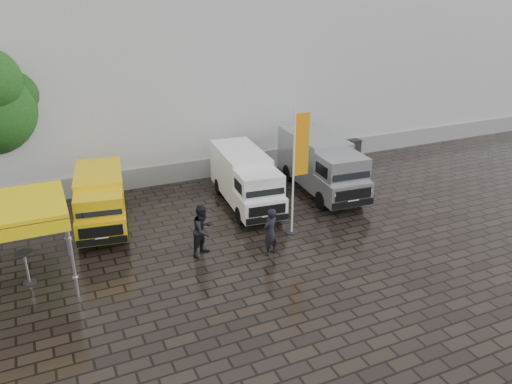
{
  "coord_description": "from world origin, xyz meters",
  "views": [
    {
      "loc": [
        -8.81,
        -15.16,
        9.2
      ],
      "look_at": [
        -1.0,
        2.2,
        1.3
      ],
      "focal_mm": 35.0,
      "sensor_mm": 36.0,
      "label": 1
    }
  ],
  "objects_px": {
    "van_yellow": "(101,202)",
    "person_tent": "(203,230)",
    "van_silver": "(321,166)",
    "cocktail_table": "(27,268)",
    "person_front": "(270,232)",
    "flagpole": "(298,165)",
    "wheelie_bin": "(353,149)",
    "canopy_tent": "(13,210)",
    "van_white": "(246,181)"
  },
  "relations": [
    {
      "from": "van_silver",
      "to": "person_front",
      "type": "bearing_deg",
      "value": -132.73
    },
    {
      "from": "cocktail_table",
      "to": "canopy_tent",
      "type": "bearing_deg",
      "value": -119.27
    },
    {
      "from": "wheelie_bin",
      "to": "person_front",
      "type": "height_order",
      "value": "person_front"
    },
    {
      "from": "person_tent",
      "to": "person_front",
      "type": "bearing_deg",
      "value": -58.84
    },
    {
      "from": "flagpole",
      "to": "wheelie_bin",
      "type": "distance_m",
      "value": 10.3
    },
    {
      "from": "person_tent",
      "to": "canopy_tent",
      "type": "bearing_deg",
      "value": 141.92
    },
    {
      "from": "person_front",
      "to": "canopy_tent",
      "type": "bearing_deg",
      "value": -33.24
    },
    {
      "from": "van_white",
      "to": "cocktail_table",
      "type": "xyz_separation_m",
      "value": [
        -9.11,
        -2.91,
        -0.6
      ]
    },
    {
      "from": "canopy_tent",
      "to": "flagpole",
      "type": "xyz_separation_m",
      "value": [
        9.96,
        -0.25,
        0.1
      ]
    },
    {
      "from": "flagpole",
      "to": "wheelie_bin",
      "type": "relative_size",
      "value": 4.52
    },
    {
      "from": "van_white",
      "to": "canopy_tent",
      "type": "height_order",
      "value": "canopy_tent"
    },
    {
      "from": "person_front",
      "to": "cocktail_table",
      "type": "bearing_deg",
      "value": -33.84
    },
    {
      "from": "van_white",
      "to": "van_silver",
      "type": "relative_size",
      "value": 0.91
    },
    {
      "from": "van_yellow",
      "to": "wheelie_bin",
      "type": "distance_m",
      "value": 14.75
    },
    {
      "from": "person_tent",
      "to": "van_silver",
      "type": "bearing_deg",
      "value": -7.61
    },
    {
      "from": "van_silver",
      "to": "van_white",
      "type": "bearing_deg",
      "value": -174.86
    },
    {
      "from": "van_yellow",
      "to": "cocktail_table",
      "type": "height_order",
      "value": "van_yellow"
    },
    {
      "from": "van_yellow",
      "to": "flagpole",
      "type": "xyz_separation_m",
      "value": [
        7.0,
        -3.66,
        1.73
      ]
    },
    {
      "from": "van_yellow",
      "to": "van_white",
      "type": "height_order",
      "value": "van_white"
    },
    {
      "from": "van_white",
      "to": "person_front",
      "type": "height_order",
      "value": "van_white"
    },
    {
      "from": "van_silver",
      "to": "flagpole",
      "type": "bearing_deg",
      "value": -129.1
    },
    {
      "from": "person_front",
      "to": "person_tent",
      "type": "relative_size",
      "value": 0.94
    },
    {
      "from": "canopy_tent",
      "to": "person_front",
      "type": "bearing_deg",
      "value": -10.19
    },
    {
      "from": "van_silver",
      "to": "flagpole",
      "type": "distance_m",
      "value": 4.78
    },
    {
      "from": "van_yellow",
      "to": "person_front",
      "type": "distance_m",
      "value": 7.18
    },
    {
      "from": "van_yellow",
      "to": "van_silver",
      "type": "bearing_deg",
      "value": 6.4
    },
    {
      "from": "flagpole",
      "to": "person_tent",
      "type": "xyz_separation_m",
      "value": [
        -3.96,
        -0.19,
        -1.86
      ]
    },
    {
      "from": "flagpole",
      "to": "person_front",
      "type": "relative_size",
      "value": 2.76
    },
    {
      "from": "van_silver",
      "to": "flagpole",
      "type": "height_order",
      "value": "flagpole"
    },
    {
      "from": "van_white",
      "to": "person_front",
      "type": "bearing_deg",
      "value": -96.74
    },
    {
      "from": "person_front",
      "to": "person_tent",
      "type": "distance_m",
      "value": 2.45
    },
    {
      "from": "flagpole",
      "to": "wheelie_bin",
      "type": "height_order",
      "value": "flagpole"
    },
    {
      "from": "cocktail_table",
      "to": "person_front",
      "type": "bearing_deg",
      "value": -10.79
    },
    {
      "from": "van_yellow",
      "to": "van_silver",
      "type": "relative_size",
      "value": 0.8
    },
    {
      "from": "van_silver",
      "to": "person_tent",
      "type": "height_order",
      "value": "van_silver"
    },
    {
      "from": "van_yellow",
      "to": "person_front",
      "type": "xyz_separation_m",
      "value": [
        5.26,
        -4.88,
        -0.19
      ]
    },
    {
      "from": "van_yellow",
      "to": "person_tent",
      "type": "height_order",
      "value": "van_yellow"
    },
    {
      "from": "van_yellow",
      "to": "person_front",
      "type": "relative_size",
      "value": 2.61
    },
    {
      "from": "person_tent",
      "to": "van_white",
      "type": "bearing_deg",
      "value": 13.53
    },
    {
      "from": "canopy_tent",
      "to": "person_tent",
      "type": "bearing_deg",
      "value": -4.24
    },
    {
      "from": "van_silver",
      "to": "person_tent",
      "type": "relative_size",
      "value": 3.09
    },
    {
      "from": "van_yellow",
      "to": "person_tent",
      "type": "bearing_deg",
      "value": -43.19
    },
    {
      "from": "wheelie_bin",
      "to": "flagpole",
      "type": "bearing_deg",
      "value": -136.77
    },
    {
      "from": "van_white",
      "to": "person_tent",
      "type": "relative_size",
      "value": 2.82
    },
    {
      "from": "van_yellow",
      "to": "van_silver",
      "type": "xyz_separation_m",
      "value": [
        10.12,
        -0.37,
        0.2
      ]
    },
    {
      "from": "canopy_tent",
      "to": "person_tent",
      "type": "distance_m",
      "value": 6.27
    },
    {
      "from": "van_yellow",
      "to": "flagpole",
      "type": "relative_size",
      "value": 0.95
    },
    {
      "from": "van_yellow",
      "to": "van_silver",
      "type": "distance_m",
      "value": 10.12
    },
    {
      "from": "van_silver",
      "to": "person_tent",
      "type": "xyz_separation_m",
      "value": [
        -7.07,
        -3.48,
        -0.33
      ]
    },
    {
      "from": "van_yellow",
      "to": "flagpole",
      "type": "distance_m",
      "value": 8.08
    }
  ]
}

